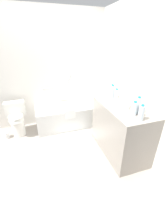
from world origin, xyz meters
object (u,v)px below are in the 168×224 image
at_px(water_bottle_4, 138,106).
at_px(toilet, 17,119).
at_px(drinking_glass_0, 133,108).
at_px(water_bottle_3, 113,92).
at_px(water_bottle_1, 112,91).
at_px(toilet_paper_roll, 7,135).
at_px(water_bottle_0, 141,113).
at_px(water_bottle_5, 116,95).
at_px(water_bottle_2, 134,109).
at_px(drinking_glass_1, 141,113).
at_px(bath_mat, 75,138).
at_px(bathtub, 71,114).
at_px(sink_faucet, 132,102).
at_px(sink_basin, 122,104).

bearing_deg(water_bottle_4, toilet, 141.97).
distance_m(water_bottle_4, drinking_glass_0, 0.11).
relative_size(toilet, water_bottle_3, 2.85).
xyz_separation_m(water_bottle_1, water_bottle_4, (0.02, -0.73, 0.01)).
bearing_deg(toilet_paper_roll, water_bottle_0, -37.50).
distance_m(water_bottle_1, water_bottle_5, 0.19).
xyz_separation_m(water_bottle_2, drinking_glass_0, (0.07, 0.11, -0.06)).
distance_m(drinking_glass_1, bath_mat, 1.51).
height_order(water_bottle_2, water_bottle_5, water_bottle_5).
bearing_deg(bathtub, drinking_glass_0, -65.03).
distance_m(sink_faucet, water_bottle_0, 0.54).
bearing_deg(bath_mat, drinking_glass_1, -53.24).
bearing_deg(water_bottle_4, water_bottle_3, 93.98).
height_order(sink_faucet, water_bottle_4, water_bottle_4).
xyz_separation_m(water_bottle_2, water_bottle_4, (0.08, 0.03, 0.02)).
bearing_deg(drinking_glass_0, water_bottle_3, 93.98).
xyz_separation_m(toilet, toilet_paper_roll, (-0.25, -0.09, -0.30)).
relative_size(drinking_glass_1, toilet_paper_roll, 0.73).
height_order(toilet, water_bottle_1, water_bottle_1).
bearing_deg(toilet_paper_roll, bathtub, 4.44).
bearing_deg(water_bottle_4, bath_mat, 129.48).
relative_size(water_bottle_2, drinking_glass_1, 2.18).
bearing_deg(toilet_paper_roll, water_bottle_3, -18.52).
height_order(sink_faucet, drinking_glass_1, drinking_glass_1).
height_order(sink_basin, water_bottle_0, water_bottle_0).
bearing_deg(drinking_glass_1, water_bottle_4, 88.78).
xyz_separation_m(water_bottle_3, drinking_glass_1, (0.04, -0.75, -0.07)).
bearing_deg(water_bottle_5, water_bottle_3, 98.04).
xyz_separation_m(water_bottle_0, water_bottle_3, (0.04, 0.84, 0.01)).
bearing_deg(water_bottle_2, drinking_glass_0, 56.32).
height_order(water_bottle_1, drinking_glass_0, water_bottle_1).
distance_m(water_bottle_0, water_bottle_3, 0.84).
relative_size(sink_faucet, bath_mat, 0.22).
height_order(toilet, water_bottle_3, water_bottle_3).
relative_size(water_bottle_0, water_bottle_1, 0.94).
bearing_deg(drinking_glass_1, water_bottle_1, 91.37).
xyz_separation_m(sink_basin, drinking_glass_0, (0.06, -0.22, 0.01)).
xyz_separation_m(sink_basin, water_bottle_5, (0.03, 0.24, 0.07)).
xyz_separation_m(sink_basin, drinking_glass_1, (0.06, -0.39, 0.02)).
xyz_separation_m(water_bottle_4, drinking_glass_1, (-0.00, -0.09, -0.07)).
xyz_separation_m(toilet, water_bottle_3, (1.77, -0.76, 0.64)).
distance_m(sink_basin, water_bottle_5, 0.25).
relative_size(bathtub, sink_basin, 4.72).
bearing_deg(water_bottle_0, water_bottle_3, 87.46).
distance_m(sink_basin, water_bottle_4, 0.33).
distance_m(water_bottle_1, bath_mat, 1.22).
bearing_deg(sink_faucet, water_bottle_5, 123.22).
bearing_deg(water_bottle_2, sink_faucet, 58.21).
xyz_separation_m(bathtub, toilet_paper_roll, (-1.42, -0.11, -0.20)).
height_order(sink_faucet, water_bottle_1, water_bottle_1).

